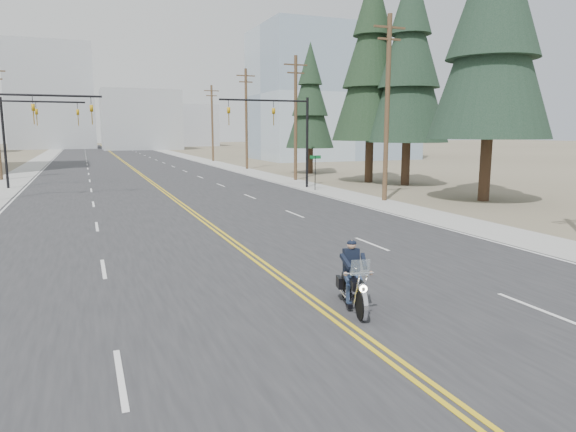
% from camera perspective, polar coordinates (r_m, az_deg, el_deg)
% --- Properties ---
extents(road, '(20.00, 200.00, 0.01)m').
position_cam_1_polar(road, '(75.50, -17.62, 5.63)').
color(road, '#303033').
rests_on(road, ground).
extents(sidewalk_left, '(3.00, 200.00, 0.01)m').
position_cam_1_polar(sidewalk_left, '(75.56, -26.38, 5.10)').
color(sidewalk_left, '#A5A5A0').
rests_on(sidewalk_left, ground).
extents(sidewalk_right, '(3.00, 200.00, 0.01)m').
position_cam_1_polar(sidewalk_right, '(77.18, -9.04, 6.03)').
color(sidewalk_right, '#A5A5A0').
rests_on(sidewalk_right, ground).
extents(traffic_mast_left, '(7.10, 0.26, 7.00)m').
position_cam_1_polar(traffic_mast_left, '(37.36, -27.56, 9.14)').
color(traffic_mast_left, black).
rests_on(traffic_mast_left, ground).
extents(traffic_mast_right, '(7.10, 0.26, 7.00)m').
position_cam_1_polar(traffic_mast_right, '(39.86, -0.55, 10.15)').
color(traffic_mast_right, black).
rests_on(traffic_mast_right, ground).
extents(traffic_mast_far, '(6.10, 0.26, 7.00)m').
position_cam_1_polar(traffic_mast_far, '(45.35, -26.99, 8.97)').
color(traffic_mast_far, black).
rests_on(traffic_mast_far, ground).
extents(street_sign, '(0.90, 0.06, 2.62)m').
position_cam_1_polar(street_sign, '(38.81, 3.05, 5.53)').
color(street_sign, black).
rests_on(street_sign, ground).
extents(utility_pole_b, '(2.20, 0.30, 11.50)m').
position_cam_1_polar(utility_pole_b, '(33.41, 10.96, 11.91)').
color(utility_pole_b, brown).
rests_on(utility_pole_b, ground).
extents(utility_pole_c, '(2.20, 0.30, 11.00)m').
position_cam_1_polar(utility_pole_c, '(46.75, 0.85, 11.02)').
color(utility_pole_c, brown).
rests_on(utility_pole_c, ground).
extents(utility_pole_d, '(2.20, 0.30, 11.50)m').
position_cam_1_polar(utility_pole_d, '(60.89, -4.66, 10.86)').
color(utility_pole_d, brown).
rests_on(utility_pole_d, ground).
extents(utility_pole_e, '(2.20, 0.30, 11.00)m').
position_cam_1_polar(utility_pole_e, '(77.29, -8.42, 10.29)').
color(utility_pole_e, brown).
rests_on(utility_pole_e, ground).
extents(glass_building, '(24.00, 16.00, 20.00)m').
position_cam_1_polar(glass_building, '(84.15, 4.90, 13.19)').
color(glass_building, '#9EB5CC').
rests_on(glass_building, ground).
extents(haze_bldg_b, '(18.00, 14.00, 14.00)m').
position_cam_1_polar(haze_bldg_b, '(130.89, -16.05, 10.20)').
color(haze_bldg_b, '#ADB2B7').
rests_on(haze_bldg_b, ground).
extents(haze_bldg_c, '(16.00, 12.00, 18.00)m').
position_cam_1_polar(haze_bldg_c, '(123.88, -0.16, 11.55)').
color(haze_bldg_c, '#B7BCC6').
rests_on(haze_bldg_c, ground).
extents(haze_bldg_d, '(20.00, 15.00, 26.00)m').
position_cam_1_polar(haze_bldg_d, '(145.58, -24.80, 11.96)').
color(haze_bldg_d, '#ADB2B7').
rests_on(haze_bldg_d, ground).
extents(haze_bldg_e, '(14.00, 14.00, 12.00)m').
position_cam_1_polar(haze_bldg_e, '(158.13, -10.74, 9.84)').
color(haze_bldg_e, '#B7BCC6').
rests_on(haze_bldg_e, ground).
extents(motorcyclist, '(1.47, 2.37, 1.72)m').
position_cam_1_polar(motorcyclist, '(12.99, 7.34, -6.66)').
color(motorcyclist, black).
rests_on(motorcyclist, ground).
extents(conifer_near, '(7.48, 7.48, 19.79)m').
position_cam_1_polar(conifer_near, '(35.73, 21.99, 19.95)').
color(conifer_near, '#382619').
rests_on(conifer_near, ground).
extents(conifer_mid, '(6.62, 6.62, 17.65)m').
position_cam_1_polar(conifer_mid, '(44.01, 13.35, 16.62)').
color(conifer_mid, '#382619').
rests_on(conifer_mid, ground).
extents(conifer_tall, '(6.53, 6.53, 18.14)m').
position_cam_1_polar(conifer_tall, '(45.95, 9.27, 16.79)').
color(conifer_tall, '#382619').
rests_on(conifer_tall, ground).
extents(conifer_far, '(5.02, 5.02, 13.46)m').
position_cam_1_polar(conifer_far, '(54.52, 2.47, 12.88)').
color(conifer_far, '#382619').
rests_on(conifer_far, ground).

